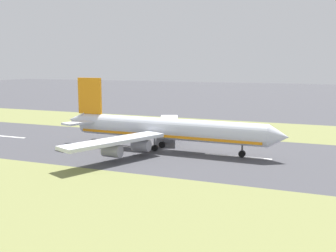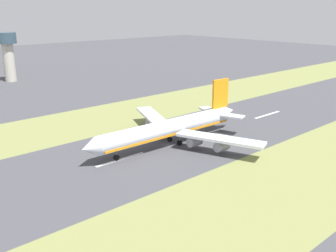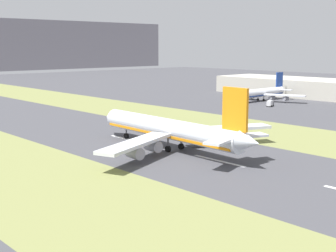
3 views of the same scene
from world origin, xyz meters
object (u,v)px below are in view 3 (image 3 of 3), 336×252
object	(u,v)px
airplane_main_jet	(172,130)
service_truck	(270,103)
terminal_building	(293,87)
airplane_parked_apron	(260,93)

from	to	relation	value
airplane_main_jet	service_truck	bearing A→B (deg)	20.92
terminal_building	airplane_parked_apron	bearing A→B (deg)	-170.98
airplane_parked_apron	service_truck	distance (m)	23.93
terminal_building	service_truck	world-z (taller)	terminal_building
terminal_building	airplane_main_jet	bearing A→B (deg)	-158.41
terminal_building	service_truck	size ratio (longest dim) A/B	15.17
terminal_building	airplane_parked_apron	distance (m)	44.09
terminal_building	service_truck	bearing A→B (deg)	-157.23
airplane_main_jet	terminal_building	xyz separation A→B (m)	(165.31, 65.40, -0.73)
airplane_main_jet	airplane_parked_apron	distance (m)	135.10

